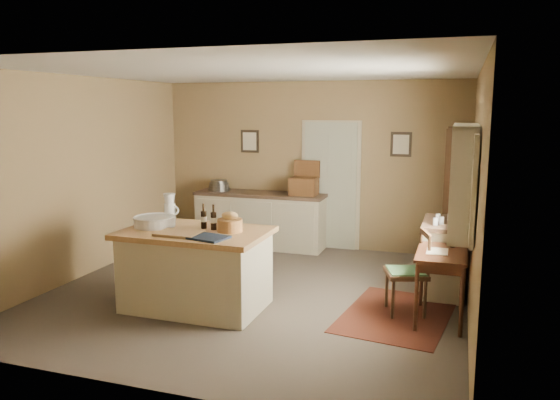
# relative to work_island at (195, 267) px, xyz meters

# --- Properties ---
(ground) EXTENTS (5.00, 5.00, 0.00)m
(ground) POSITION_rel_work_island_xyz_m (0.48, 0.68, -0.48)
(ground) COLOR #50463D
(ground) RESTS_ON ground
(wall_back) EXTENTS (5.00, 0.10, 2.70)m
(wall_back) POSITION_rel_work_island_xyz_m (0.48, 3.18, 0.87)
(wall_back) COLOR olive
(wall_back) RESTS_ON ground
(wall_front) EXTENTS (5.00, 0.10, 2.70)m
(wall_front) POSITION_rel_work_island_xyz_m (0.48, -1.82, 0.87)
(wall_front) COLOR olive
(wall_front) RESTS_ON ground
(wall_left) EXTENTS (0.10, 5.00, 2.70)m
(wall_left) POSITION_rel_work_island_xyz_m (-2.02, 0.68, 0.87)
(wall_left) COLOR olive
(wall_left) RESTS_ON ground
(wall_right) EXTENTS (0.10, 5.00, 2.70)m
(wall_right) POSITION_rel_work_island_xyz_m (2.98, 0.68, 0.87)
(wall_right) COLOR olive
(wall_right) RESTS_ON ground
(ceiling) EXTENTS (5.00, 5.00, 0.00)m
(ceiling) POSITION_rel_work_island_xyz_m (0.48, 0.68, 2.22)
(ceiling) COLOR silver
(ceiling) RESTS_ON wall_back
(door) EXTENTS (0.97, 0.06, 2.11)m
(door) POSITION_rel_work_island_xyz_m (0.83, 3.15, 0.57)
(door) COLOR #A8AB93
(door) RESTS_ON ground
(framed_prints) EXTENTS (2.82, 0.02, 0.38)m
(framed_prints) POSITION_rel_work_island_xyz_m (0.68, 3.16, 1.24)
(framed_prints) COLOR black
(framed_prints) RESTS_ON ground
(window) EXTENTS (0.25, 1.99, 1.12)m
(window) POSITION_rel_work_island_xyz_m (2.91, 0.48, 1.07)
(window) COLOR #B5AF90
(window) RESTS_ON ground
(work_island) EXTENTS (1.64, 1.08, 1.20)m
(work_island) POSITION_rel_work_island_xyz_m (0.00, 0.00, 0.00)
(work_island) COLOR #B5AF90
(work_island) RESTS_ON ground
(sideboard) EXTENTS (2.16, 0.61, 1.18)m
(sideboard) POSITION_rel_work_island_xyz_m (-0.27, 2.88, -0.00)
(sideboard) COLOR #B5AF90
(sideboard) RESTS_ON ground
(rug) EXTENTS (1.30, 1.73, 0.01)m
(rug) POSITION_rel_work_island_xyz_m (2.23, 0.47, -0.48)
(rug) COLOR #4C1810
(rug) RESTS_ON ground
(writing_desk) EXTENTS (0.52, 0.85, 0.82)m
(writing_desk) POSITION_rel_work_island_xyz_m (2.68, 0.47, 0.18)
(writing_desk) COLOR #351B10
(writing_desk) RESTS_ON ground
(desk_chair) EXTENTS (0.54, 0.54, 0.92)m
(desk_chair) POSITION_rel_work_island_xyz_m (2.31, 0.57, -0.02)
(desk_chair) COLOR #321F12
(desk_chair) RESTS_ON ground
(right_cabinet) EXTENTS (0.53, 0.95, 0.99)m
(right_cabinet) POSITION_rel_work_island_xyz_m (2.68, 1.45, -0.02)
(right_cabinet) COLOR #B5AF90
(right_cabinet) RESTS_ON ground
(shelving_unit) EXTENTS (0.34, 0.90, 2.01)m
(shelving_unit) POSITION_rel_work_island_xyz_m (2.84, 2.45, 0.52)
(shelving_unit) COLOR #321F12
(shelving_unit) RESTS_ON ground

